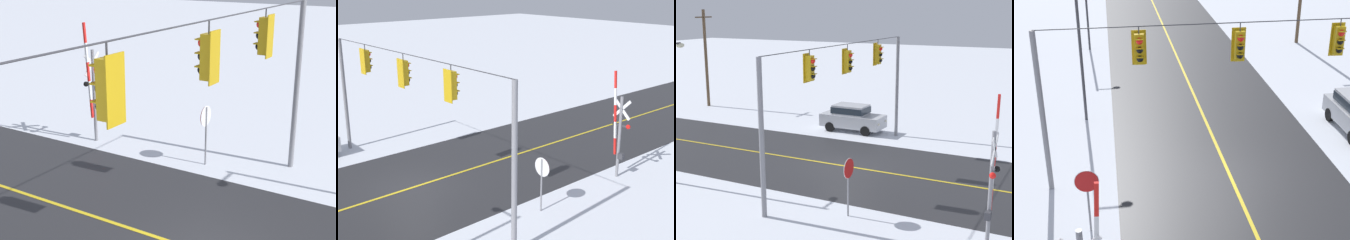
% 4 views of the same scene
% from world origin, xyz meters
% --- Properties ---
extents(ground_plane, '(160.00, 160.00, 0.00)m').
position_xyz_m(ground_plane, '(0.00, 0.00, 0.00)').
color(ground_plane, silver).
extents(road_asphalt, '(9.00, 80.00, 0.01)m').
position_xyz_m(road_asphalt, '(0.00, 6.00, 0.00)').
color(road_asphalt, '#28282B').
rests_on(road_asphalt, ground).
extents(lane_centre_line, '(0.14, 72.00, 0.01)m').
position_xyz_m(lane_centre_line, '(0.00, 6.00, 0.01)').
color(lane_centre_line, gold).
rests_on(lane_centre_line, ground).
extents(signal_span, '(14.20, 0.47, 6.22)m').
position_xyz_m(signal_span, '(0.11, -0.01, 4.29)').
color(signal_span, gray).
rests_on(signal_span, ground).
extents(stop_sign, '(0.80, 0.09, 2.35)m').
position_xyz_m(stop_sign, '(-5.47, -2.89, 1.71)').
color(stop_sign, gray).
rests_on(stop_sign, ground).
extents(streetlamp_near, '(1.39, 0.28, 6.50)m').
position_xyz_m(streetlamp_near, '(-5.59, 6.10, 3.92)').
color(streetlamp_near, '#38383D').
rests_on(streetlamp_near, ground).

